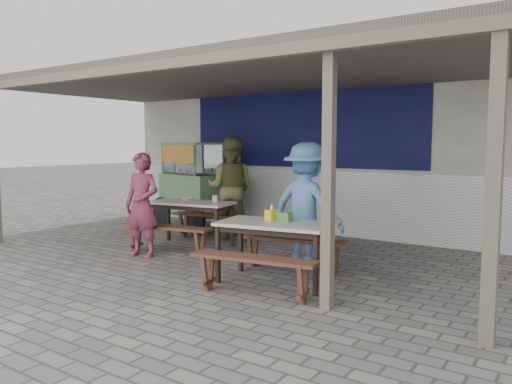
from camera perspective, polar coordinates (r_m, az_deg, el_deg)
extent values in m
plane|color=slate|center=(7.34, -5.45, -7.89)|extent=(60.00, 60.00, 0.00)
cube|color=silver|center=(10.17, 7.67, 5.77)|extent=(9.00, 1.20, 3.50)
cube|color=white|center=(9.67, 5.89, -1.03)|extent=(9.00, 0.10, 1.20)
cube|color=#11104E|center=(9.72, 4.98, 7.58)|extent=(5.00, 0.03, 1.60)
cube|color=#544C48|center=(8.00, -0.91, 13.06)|extent=(9.00, 4.20, 0.12)
cube|color=#776C5A|center=(6.44, -11.86, 13.87)|extent=(9.00, 0.12, 0.12)
cube|color=#776C5A|center=(4.53, 25.55, 0.51)|extent=(0.12, 0.12, 2.70)
cube|color=#776C5A|center=(5.10, 8.28, 1.50)|extent=(0.11, 0.11, 2.70)
cube|color=beige|center=(8.31, -7.45, -1.23)|extent=(1.47, 0.88, 0.04)
cube|color=black|center=(8.32, -7.44, -1.64)|extent=(1.36, 0.76, 0.06)
cube|color=black|center=(8.50, -11.98, -3.70)|extent=(0.05, 0.05, 0.71)
cube|color=black|center=(7.82, -4.49, -4.40)|extent=(0.05, 0.05, 0.71)
cube|color=black|center=(8.92, -9.97, -3.23)|extent=(0.05, 0.05, 0.71)
cube|color=black|center=(8.28, -2.73, -3.83)|extent=(0.05, 0.05, 0.71)
cube|color=brown|center=(7.77, -10.16, -3.97)|extent=(1.51, 0.53, 0.04)
cube|color=brown|center=(8.16, -13.57, -5.19)|extent=(0.10, 0.28, 0.41)
cube|color=brown|center=(7.50, -6.39, -6.02)|extent=(0.10, 0.28, 0.41)
cube|color=brown|center=(8.94, -5.05, -2.65)|extent=(1.51, 0.53, 0.04)
cube|color=brown|center=(9.28, -8.22, -3.79)|extent=(0.10, 0.28, 0.41)
cube|color=brown|center=(8.71, -1.63, -4.36)|extent=(0.10, 0.28, 0.41)
cube|color=beige|center=(6.10, 2.19, -3.65)|extent=(1.48, 0.96, 0.04)
cube|color=black|center=(6.11, 2.19, -4.21)|extent=(1.36, 0.84, 0.06)
cube|color=black|center=(6.17, -4.38, -7.11)|extent=(0.05, 0.05, 0.71)
cube|color=black|center=(5.67, 6.86, -8.26)|extent=(0.05, 0.05, 0.71)
cube|color=black|center=(6.70, -1.77, -6.07)|extent=(0.05, 0.05, 0.71)
cube|color=black|center=(6.25, 8.64, -6.99)|extent=(0.05, 0.05, 0.71)
cube|color=brown|center=(5.60, -0.29, -7.61)|extent=(1.50, 0.52, 0.04)
cube|color=brown|center=(5.92, -5.50, -9.15)|extent=(0.10, 0.28, 0.41)
cube|color=brown|center=(5.44, 5.41, -10.48)|extent=(0.10, 0.28, 0.41)
cube|color=brown|center=(6.71, 4.23, -5.41)|extent=(1.50, 0.52, 0.04)
cube|color=brown|center=(6.98, -0.33, -6.84)|extent=(0.10, 0.28, 0.41)
cube|color=brown|center=(6.58, 9.05, -7.69)|extent=(0.10, 0.28, 0.41)
cube|color=#649161|center=(10.07, -7.02, -0.13)|extent=(1.62, 1.11, 0.77)
cube|color=#649161|center=(10.11, -7.00, -2.42)|extent=(1.56, 1.05, 0.05)
cylinder|color=black|center=(10.40, -10.78, -2.26)|extent=(0.61, 0.20, 0.61)
cylinder|color=black|center=(9.39, -7.02, -3.04)|extent=(0.61, 0.20, 0.61)
cube|color=silver|center=(10.07, -7.25, 3.78)|extent=(1.33, 0.93, 0.60)
cube|color=#649161|center=(10.06, -7.27, 5.50)|extent=(1.38, 0.99, 0.04)
cube|color=#C04E2D|center=(9.87, -8.95, 4.33)|extent=(1.07, 0.29, 0.35)
cylinder|color=black|center=(9.33, -4.00, 1.48)|extent=(0.76, 0.23, 0.04)
imported|color=brown|center=(7.69, -12.89, -1.44)|extent=(0.64, 0.48, 1.57)
imported|color=brown|center=(8.98, -2.92, 0.46)|extent=(1.07, 0.96, 1.81)
imported|color=#4E84BA|center=(6.81, 5.85, -1.59)|extent=(1.18, 0.76, 1.72)
cube|color=yellow|center=(6.25, 1.80, -2.63)|extent=(0.16, 0.16, 0.13)
cube|color=#407A36|center=(6.15, 3.34, -2.86)|extent=(0.18, 0.12, 0.11)
cylinder|color=beige|center=(8.23, -4.68, -0.76)|extent=(0.09, 0.09, 0.10)
imported|color=silver|center=(8.49, -7.91, -0.79)|extent=(0.24, 0.24, 0.05)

